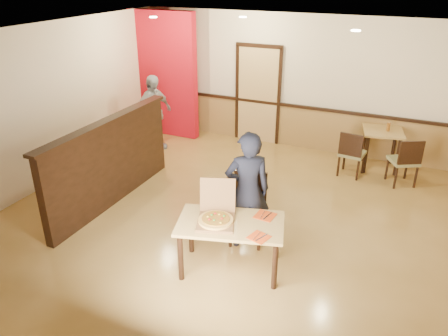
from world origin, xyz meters
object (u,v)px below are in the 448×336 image
object	(u,v)px
diner_chair	(248,205)
pizza_box	(216,217)
side_table	(382,139)
diner	(247,191)
side_chair_right	(405,160)
condiment	(388,127)
main_table	(230,230)
passerby	(154,113)
side_chair_left	(352,152)

from	to	relation	value
diner_chair	pizza_box	xyz separation A→B (m)	(-0.12, -0.83, 0.23)
side_table	diner	size ratio (longest dim) A/B	0.50
diner	pizza_box	distance (m)	0.70
side_chair_right	diner	distance (m)	3.47
diner_chair	condiment	xyz separation A→B (m)	(1.53, 3.34, 0.32)
diner_chair	side_chair_right	xyz separation A→B (m)	(1.93, 2.73, -0.05)
main_table	pizza_box	size ratio (longest dim) A/B	2.26
passerby	diner	bearing A→B (deg)	-113.41
side_chair_right	main_table	bearing A→B (deg)	32.88
main_table	side_chair_left	size ratio (longest dim) A/B	1.68
side_chair_right	condiment	world-z (taller)	condiment
side_chair_left	pizza_box	xyz separation A→B (m)	(-1.11, -3.55, 0.29)
passerby	main_table	bearing A→B (deg)	-119.55
side_chair_right	pizza_box	xyz separation A→B (m)	(-2.05, -3.56, 0.28)
condiment	passerby	bearing A→B (deg)	-167.83
main_table	side_chair_left	bearing A→B (deg)	59.16
diner_chair	side_table	xyz separation A→B (m)	(1.45, 3.34, 0.06)
passerby	condiment	distance (m)	4.72
side_chair_left	side_chair_right	distance (m)	0.94
side_chair_left	diner	bearing A→B (deg)	78.34
diner_chair	condiment	size ratio (longest dim) A/B	6.21
side_table	condiment	world-z (taller)	condiment
pizza_box	diner	bearing A→B (deg)	57.48
pizza_box	condiment	xyz separation A→B (m)	(1.64, 4.17, 0.09)
condiment	pizza_box	bearing A→B (deg)	-111.51
side_table	pizza_box	size ratio (longest dim) A/B	1.31
diner_chair	diner	xyz separation A→B (m)	(0.04, -0.15, 0.31)
side_chair_left	diner_chair	bearing A→B (deg)	76.69
diner	passerby	world-z (taller)	diner
side_table	condiment	xyz separation A→B (m)	(0.08, 0.00, 0.26)
side_table	diner_chair	bearing A→B (deg)	-113.47
side_chair_left	main_table	bearing A→B (deg)	81.79
main_table	side_table	distance (m)	4.35
pizza_box	side_chair_left	bearing A→B (deg)	52.96
diner_chair	condiment	distance (m)	3.69
side_chair_left	side_table	xyz separation A→B (m)	(0.46, 0.62, 0.12)
condiment	diner	bearing A→B (deg)	-113.09
passerby	pizza_box	world-z (taller)	passerby
main_table	side_chair_right	distance (m)	3.98
side_chair_left	diner	size ratio (longest dim) A/B	0.52
side_chair_right	pizza_box	bearing A→B (deg)	31.05
condiment	diner_chair	bearing A→B (deg)	-114.55
diner_chair	side_table	world-z (taller)	diner_chair
side_chair_left	pizza_box	world-z (taller)	pizza_box
side_chair_left	diner	xyz separation A→B (m)	(-0.96, -2.88, 0.37)
side_table	passerby	world-z (taller)	passerby
main_table	diner_chair	size ratio (longest dim) A/B	1.49
side_table	side_chair_right	bearing A→B (deg)	-51.60
side_chair_right	condiment	distance (m)	0.82
side_chair_right	pizza_box	distance (m)	4.12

